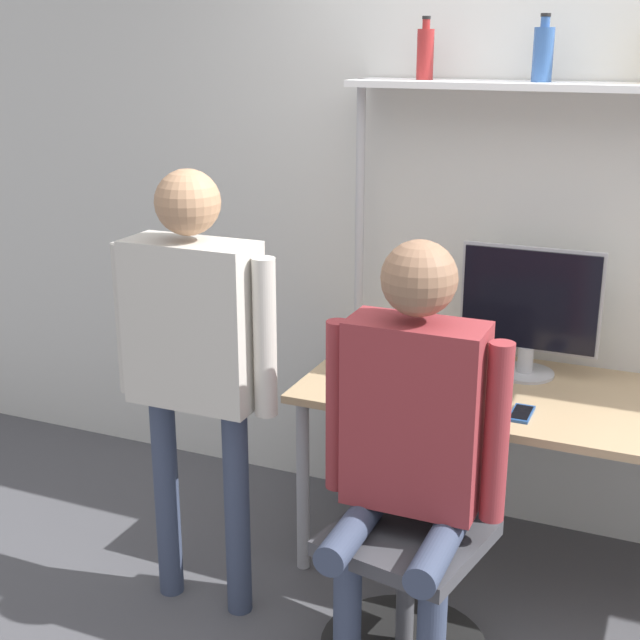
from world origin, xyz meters
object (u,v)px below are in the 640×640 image
Objects in this scene: laptop at (457,382)px; bottle_blue at (543,53)px; cell_phone at (522,413)px; bottle_red at (425,53)px; person_seated at (411,427)px; monitor at (529,307)px; office_chair at (412,579)px; person_standing at (194,340)px.

bottle_blue is (0.16, 0.38, 1.14)m from laptop.
bottle_red is (-0.53, 0.44, 1.19)m from cell_phone.
laptop is at bearing 89.86° from person_seated.
bottle_blue is 0.43m from bottle_red.
monitor is at bearing -58.21° from bottle_blue.
person_seated reaches higher than laptop.
office_chair is 0.59× the size of person_standing.
bottle_blue is at bearing 121.79° from monitor.
monitor reaches higher than cell_phone.
person_seated is at bearing -116.99° from cell_phone.
laptop is at bearing 165.65° from cell_phone.
laptop reaches higher than cell_phone.
cell_phone is 0.68m from office_chair.
person_standing reaches higher than monitor.
office_chair is (0.01, -0.51, -0.51)m from laptop.
bottle_red is at bearing 126.40° from laptop.
laptop is 0.26m from cell_phone.
person_seated reaches higher than monitor.
office_chair is 0.56m from person_seated.
person_standing is 6.82× the size of bottle_blue.
monitor is 0.44m from laptop.
bottle_red is (-0.43, 0.00, -0.00)m from bottle_blue.
office_chair is at bearing 0.64° from person_standing.
bottle_blue is at bearing 80.43° from office_chair.
cell_phone is at bearing 23.82° from person_standing.
person_standing reaches higher than person_seated.
office_chair is 1.07m from person_standing.
person_standing reaches higher than office_chair.
person_seated is 1.44m from bottle_blue.
cell_phone is 0.10× the size of person_seated.
person_seated is (-0.18, -0.89, -0.16)m from monitor.
monitor is at bearing -5.15° from bottle_red.
laptop is 0.96m from person_standing.
person_standing is at bearing -136.36° from bottle_blue.
person_standing is (-1.03, -0.46, 0.27)m from cell_phone.
person_standing is at bearing -138.48° from monitor.
monitor is 2.28× the size of bottle_blue.
person_seated reaches higher than office_chair.
office_chair is at bearing -89.29° from laptop.
bottle_red is (-0.46, 0.04, 0.92)m from monitor.
monitor is at bearing 78.29° from office_chair.
office_chair is 1.89m from bottle_red.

